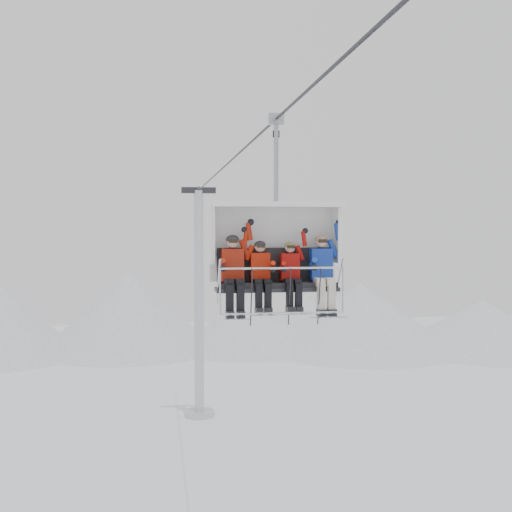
{
  "coord_description": "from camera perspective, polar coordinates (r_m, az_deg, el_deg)",
  "views": [
    {
      "loc": [
        -2.39,
        -15.51,
        11.1
      ],
      "look_at": [
        0.0,
        0.0,
        10.41
      ],
      "focal_mm": 45.0,
      "sensor_mm": 36.0,
      "label": 1
    }
  ],
  "objects": [
    {
      "name": "skier_far_left",
      "position": [
        12.78,
        -2.06,
        -1.35
      ],
      "size": [
        0.44,
        1.69,
        1.73
      ],
      "color": "#A4210E",
      "rests_on": "chairlift_carrier"
    },
    {
      "name": "skier_far_right",
      "position": [
        13.12,
        5.9,
        -1.26
      ],
      "size": [
        0.44,
        1.69,
        1.73
      ],
      "color": "#1A3CAE",
      "rests_on": "chairlift_carrier"
    },
    {
      "name": "lift_tower_right",
      "position": [
        37.96,
        -5.09,
        -5.57
      ],
      "size": [
        2.0,
        1.8,
        13.48
      ],
      "color": "silver",
      "rests_on": "ground"
    },
    {
      "name": "skier_center_right",
      "position": [
        12.96,
        3.12,
        -1.57
      ],
      "size": [
        0.38,
        1.69,
        1.52
      ],
      "color": "#B1100C",
      "rests_on": "chairlift_carrier"
    },
    {
      "name": "skier_center_left",
      "position": [
        12.85,
        0.43,
        -1.56
      ],
      "size": [
        0.39,
        1.69,
        1.55
      ],
      "color": "red",
      "rests_on": "chairlift_carrier"
    },
    {
      "name": "haul_cable",
      "position": [
        15.85,
        0.0,
        10.48
      ],
      "size": [
        0.06,
        50.0,
        0.06
      ],
      "primitive_type": "cylinder",
      "rotation": [
        1.57,
        0.0,
        0.0
      ],
      "color": "#2A2A2E",
      "rests_on": "lift_tower_left"
    },
    {
      "name": "chairlift_carrier",
      "position": [
        13.19,
        1.68,
        0.91
      ],
      "size": [
        2.65,
        1.17,
        3.98
      ],
      "color": "black",
      "rests_on": "haul_cable"
    },
    {
      "name": "ridgeline",
      "position": [
        58.16,
        -7.91,
        -5.69
      ],
      "size": [
        72.0,
        21.0,
        7.0
      ],
      "color": "silver",
      "rests_on": "ground"
    }
  ]
}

